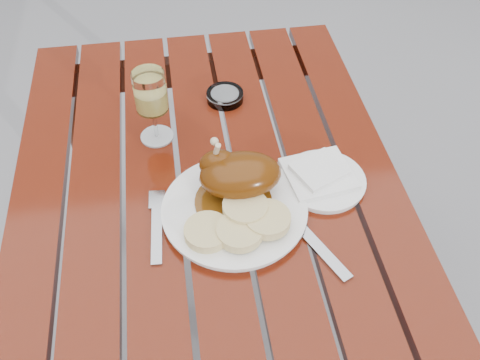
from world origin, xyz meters
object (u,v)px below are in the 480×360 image
side_plate (324,181)px  ashtray (225,96)px  dinner_plate (235,211)px  table (216,294)px  wine_glass (153,107)px

side_plate → ashtray: (-0.17, 0.30, 0.00)m
dinner_plate → ashtray: size_ratio=3.22×
ashtray → table: bearing=-103.3°
ashtray → side_plate: bearing=-61.2°
wine_glass → side_plate: 0.40m
table → side_plate: size_ratio=6.96×
table → wine_glass: size_ratio=6.92×
table → ashtray: 0.50m
wine_glass → ashtray: 0.21m
side_plate → ashtray: 0.35m
table → ashtray: ashtray is taller
table → side_plate: side_plate is taller
wine_glass → ashtray: size_ratio=1.95×
table → ashtray: bearing=76.7°
table → dinner_plate: (0.04, -0.05, 0.38)m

